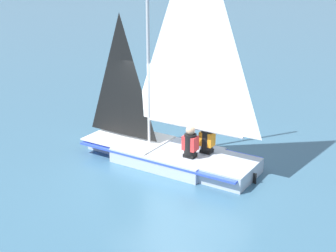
# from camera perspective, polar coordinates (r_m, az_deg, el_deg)

# --- Properties ---
(ground_plane) EXTENTS (260.00, 260.00, 0.00)m
(ground_plane) POSITION_cam_1_polar(r_m,az_deg,el_deg) (12.06, 0.00, -4.34)
(ground_plane) COLOR #38607A
(sailboat_main) EXTENTS (4.82, 2.88, 6.04)m
(sailboat_main) POSITION_cam_1_polar(r_m,az_deg,el_deg) (11.69, 0.28, -0.44)
(sailboat_main) COLOR #B2BCCC
(sailboat_main) RESTS_ON ground_plane
(sailor_helm) EXTENTS (0.40, 0.37, 1.16)m
(sailor_helm) POSITION_cam_1_polar(r_m,az_deg,el_deg) (11.31, 2.72, -2.60)
(sailor_helm) COLOR black
(sailor_helm) RESTS_ON ground_plane
(sailor_crew) EXTENTS (0.40, 0.37, 1.16)m
(sailor_crew) POSITION_cam_1_polar(r_m,az_deg,el_deg) (11.60, 4.77, -2.07)
(sailor_crew) COLOR black
(sailor_crew) RESTS_ON ground_plane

